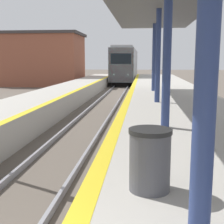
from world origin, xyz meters
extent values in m
cube|color=black|center=(0.00, 39.37, 0.28)|extent=(2.27, 15.40, 0.55)
cube|color=#99999E|center=(0.00, 39.37, 2.37)|extent=(2.67, 17.11, 3.63)
cube|color=red|center=(0.00, 30.90, 2.37)|extent=(2.62, 0.16, 3.56)
cube|color=black|center=(0.00, 30.84, 3.00)|extent=(2.14, 0.06, 1.09)
cube|color=gray|center=(0.00, 39.37, 4.30)|extent=(2.27, 16.25, 0.24)
sphere|color=white|center=(-0.74, 30.84, 1.37)|extent=(0.18, 0.18, 0.18)
sphere|color=white|center=(0.74, 30.84, 1.37)|extent=(0.18, 0.18, 0.18)
cylinder|color=navy|center=(2.95, 1.29, 2.96)|extent=(0.22, 0.22, 3.87)
cylinder|color=navy|center=(2.95, 6.48, 2.96)|extent=(0.22, 0.22, 3.87)
cylinder|color=navy|center=(2.95, 11.67, 2.96)|extent=(0.22, 0.22, 3.87)
cylinder|color=navy|center=(2.95, 16.86, 2.96)|extent=(0.22, 0.22, 3.87)
cylinder|color=#4C4C51|center=(2.46, 2.33, 1.42)|extent=(0.56, 0.56, 0.79)
cylinder|color=#262626|center=(2.46, 2.33, 1.85)|extent=(0.58, 0.58, 0.06)
cube|color=brown|center=(-9.83, 33.36, 2.80)|extent=(9.99, 6.17, 5.60)
cube|color=#383333|center=(-9.83, 33.36, 5.75)|extent=(10.49, 6.48, 0.30)
camera|label=1|loc=(2.36, -1.75, 2.77)|focal=50.00mm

